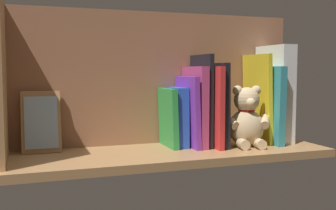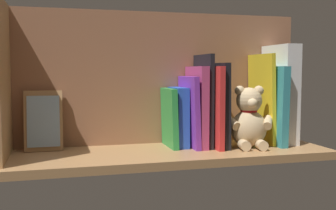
# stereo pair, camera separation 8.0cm
# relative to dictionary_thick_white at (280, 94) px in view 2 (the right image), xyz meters

# --- Properties ---
(ground_plane) EXTENTS (0.89, 0.29, 0.02)m
(ground_plane) POSITION_rel_dictionary_thick_white_xyz_m (0.36, 0.03, -0.16)
(ground_plane) COLOR #A87A4C
(shelf_back_panel) EXTENTS (0.89, 0.02, 0.39)m
(shelf_back_panel) POSITION_rel_dictionary_thick_white_xyz_m (0.36, -0.09, 0.05)
(shelf_back_panel) COLOR #976244
(shelf_back_panel) RESTS_ON ground_plane
(shelf_side_divider) EXTENTS (0.02, 0.23, 0.39)m
(shelf_side_divider) POSITION_rel_dictionary_thick_white_xyz_m (0.79, 0.03, 0.05)
(shelf_side_divider) COLOR #A87A4C
(shelf_side_divider) RESTS_ON ground_plane
(dictionary_thick_white) EXTENTS (0.05, 0.15, 0.30)m
(dictionary_thick_white) POSITION_rel_dictionary_thick_white_xyz_m (0.00, 0.00, 0.00)
(dictionary_thick_white) COLOR white
(dictionary_thick_white) RESTS_ON ground_plane
(book_0) EXTENTS (0.02, 0.18, 0.23)m
(book_0) POSITION_rel_dictionary_thick_white_xyz_m (0.04, 0.01, -0.03)
(book_0) COLOR teal
(book_0) RESTS_ON ground_plane
(book_1) EXTENTS (0.02, 0.15, 0.27)m
(book_1) POSITION_rel_dictionary_thick_white_xyz_m (0.06, -0.00, -0.01)
(book_1) COLOR yellow
(book_1) RESTS_ON ground_plane
(teddy_bear) EXTENTS (0.14, 0.13, 0.18)m
(teddy_bear) POSITION_rel_dictionary_thick_white_xyz_m (0.13, 0.05, -0.07)
(teddy_bear) COLOR #D1B284
(teddy_bear) RESTS_ON ground_plane
(book_2) EXTENTS (0.02, 0.17, 0.24)m
(book_2) POSITION_rel_dictionary_thick_white_xyz_m (0.21, 0.00, -0.03)
(book_2) COLOR black
(book_2) RESTS_ON ground_plane
(book_3) EXTENTS (0.01, 0.18, 0.23)m
(book_3) POSITION_rel_dictionary_thick_white_xyz_m (0.23, 0.01, -0.03)
(book_3) COLOR red
(book_3) RESTS_ON ground_plane
(book_4) EXTENTS (0.01, 0.15, 0.27)m
(book_4) POSITION_rel_dictionary_thick_white_xyz_m (0.25, -0.01, -0.02)
(book_4) COLOR black
(book_4) RESTS_ON ground_plane
(book_5) EXTENTS (0.02, 0.15, 0.23)m
(book_5) POSITION_rel_dictionary_thick_white_xyz_m (0.27, -0.00, -0.03)
(book_5) COLOR #B23F72
(book_5) RESTS_ON ground_plane
(book_6) EXTENTS (0.02, 0.15, 0.20)m
(book_6) POSITION_rel_dictionary_thick_white_xyz_m (0.29, -0.00, -0.05)
(book_6) COLOR purple
(book_6) RESTS_ON ground_plane
(book_7) EXTENTS (0.03, 0.12, 0.17)m
(book_7) POSITION_rel_dictionary_thick_white_xyz_m (0.32, -0.02, -0.06)
(book_7) COLOR blue
(book_7) RESTS_ON ground_plane
(book_8) EXTENTS (0.02, 0.13, 0.17)m
(book_8) POSITION_rel_dictionary_thick_white_xyz_m (0.35, -0.01, -0.06)
(book_8) COLOR green
(book_8) RESTS_ON ground_plane
(picture_frame_leaning) EXTENTS (0.10, 0.05, 0.17)m
(picture_frame_leaning) POSITION_rel_dictionary_thick_white_xyz_m (0.69, -0.05, -0.07)
(picture_frame_leaning) COLOR #A87A4C
(picture_frame_leaning) RESTS_ON ground_plane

